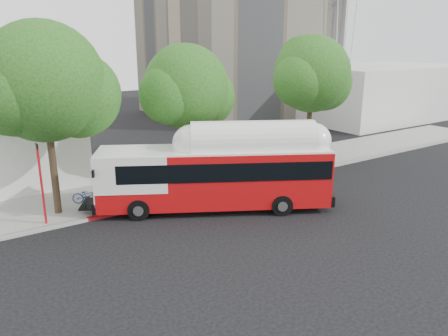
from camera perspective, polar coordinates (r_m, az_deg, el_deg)
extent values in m
plane|color=black|center=(23.31, 4.78, -5.73)|extent=(120.00, 120.00, 0.00)
cube|color=gray|center=(28.34, -3.40, -1.51)|extent=(60.00, 5.00, 0.15)
cube|color=gray|center=(26.24, -0.51, -2.95)|extent=(60.00, 0.30, 0.15)
cube|color=maroon|center=(24.82, -6.33, -4.18)|extent=(10.00, 0.32, 0.16)
cylinder|color=#2D2116|center=(23.49, -21.49, 1.15)|extent=(0.36, 0.36, 6.08)
sphere|color=#194915|center=(22.87, -22.49, 10.38)|extent=(5.80, 5.80, 5.80)
sphere|color=#194915|center=(23.51, -18.56, 9.02)|extent=(4.35, 4.35, 4.35)
cylinder|color=#2D2116|center=(26.74, -4.79, 3.26)|extent=(0.36, 0.36, 5.44)
sphere|color=#194915|center=(26.20, -4.97, 10.53)|extent=(5.00, 5.00, 5.00)
sphere|color=#194915|center=(27.13, -2.57, 9.32)|extent=(3.75, 3.75, 3.75)
cylinder|color=#2D2116|center=(32.49, 11.04, 5.62)|extent=(0.36, 0.36, 5.76)
sphere|color=#194915|center=(32.05, 11.39, 11.96)|extent=(5.40, 5.40, 5.40)
sphere|color=#194915|center=(33.30, 12.92, 10.77)|extent=(4.05, 4.05, 4.05)
cube|color=silver|center=(54.86, 19.40, 9.37)|extent=(20.00, 12.00, 6.00)
cube|color=#B30C0E|center=(23.05, -1.26, -1.17)|extent=(11.80, 8.07, 2.91)
cube|color=black|center=(22.91, -0.02, 0.30)|extent=(10.77, 7.55, 0.95)
cube|color=white|center=(22.65, -1.28, 2.44)|extent=(11.76, 8.00, 0.10)
cube|color=white|center=(22.80, 3.76, 3.17)|extent=(6.59, 4.85, 0.55)
cube|color=black|center=(23.99, -17.13, -4.50)|extent=(1.57, 1.97, 0.06)
imported|color=navy|center=(23.83, -17.23, -3.41)|extent=(1.35, 1.80, 0.90)
cylinder|color=red|center=(22.55, -22.67, -2.45)|extent=(0.12, 0.12, 3.91)
cube|color=black|center=(22.02, -23.25, 2.62)|extent=(0.05, 0.39, 0.24)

